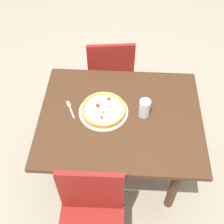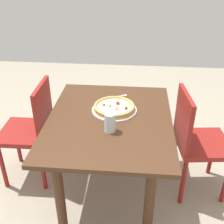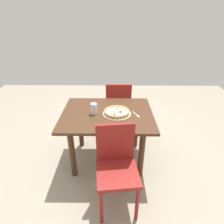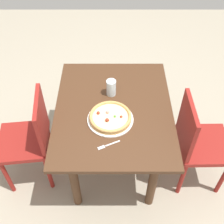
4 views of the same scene
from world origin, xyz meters
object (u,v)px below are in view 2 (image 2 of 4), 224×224
(chair_far, at_px, (196,140))
(pizza, at_px, (114,107))
(fork, at_px, (119,96))
(chair_near, at_px, (32,128))
(drinking_glass, at_px, (110,122))
(plate, at_px, (114,110))
(dining_table, at_px, (110,132))

(chair_far, height_order, pizza, chair_far)
(pizza, relative_size, fork, 1.99)
(chair_near, relative_size, fork, 5.74)
(chair_far, distance_m, drinking_glass, 0.76)
(plate, relative_size, fork, 2.18)
(plate, bearing_deg, pizza, 90.72)
(chair_far, bearing_deg, drinking_glass, -73.74)
(dining_table, height_order, plate, plate)
(dining_table, height_order, chair_far, chair_far)
(dining_table, distance_m, drinking_glass, 0.25)
(chair_near, xyz_separation_m, chair_far, (0.04, 1.33, 0.00))
(plate, relative_size, drinking_glass, 2.54)
(chair_near, bearing_deg, drinking_glass, -115.43)
(dining_table, bearing_deg, fork, 172.59)
(plate, distance_m, pizza, 0.03)
(chair_near, height_order, plate, chair_near)
(chair_far, xyz_separation_m, pizza, (-0.01, -0.64, 0.26))
(chair_near, xyz_separation_m, pizza, (0.03, 0.69, 0.26))
(pizza, bearing_deg, chair_near, -92.57)
(chair_far, distance_m, plate, 0.68)
(fork, bearing_deg, dining_table, -121.92)
(chair_near, height_order, fork, chair_near)
(pizza, xyz_separation_m, fork, (-0.24, 0.02, -0.03))
(fork, bearing_deg, chair_near, 171.66)
(drinking_glass, bearing_deg, plate, 178.82)
(chair_near, distance_m, chair_far, 1.33)
(chair_far, relative_size, drinking_glass, 6.67)
(chair_near, relative_size, drinking_glass, 6.67)
(chair_near, bearing_deg, pizza, -93.62)
(pizza, bearing_deg, dining_table, -11.80)
(dining_table, xyz_separation_m, drinking_glass, (0.16, 0.02, 0.19))
(fork, height_order, drinking_glass, drinking_glass)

